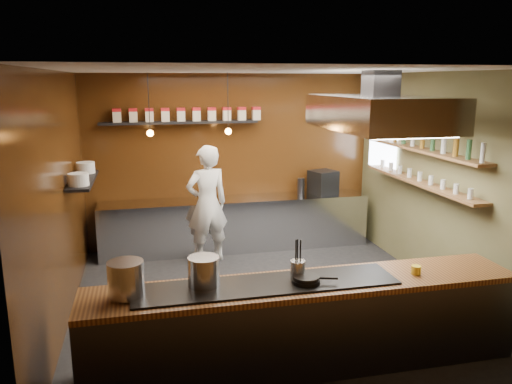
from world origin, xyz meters
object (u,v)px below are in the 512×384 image
object	(u,v)px
stockpot_small	(204,271)
chef	(207,204)
espresso_machine	(323,182)
extractor_hood	(379,112)
stockpot_large	(126,279)

from	to	relation	value
stockpot_small	chef	size ratio (longest dim) A/B	0.16
espresso_machine	stockpot_small	bearing A→B (deg)	-144.69
extractor_hood	stockpot_small	bearing A→B (deg)	-154.40
stockpot_small	chef	bearing A→B (deg)	82.04
espresso_machine	chef	xyz separation A→B (m)	(-2.14, -0.50, -0.16)
espresso_machine	chef	world-z (taller)	chef
extractor_hood	espresso_machine	world-z (taller)	extractor_hood
stockpot_small	espresso_machine	world-z (taller)	espresso_machine
chef	stockpot_large	bearing A→B (deg)	55.96
stockpot_large	extractor_hood	bearing A→B (deg)	21.12
extractor_hood	espresso_machine	distance (m)	2.95
stockpot_small	espresso_machine	size ratio (longest dim) A/B	0.73
chef	espresso_machine	bearing A→B (deg)	178.76
extractor_hood	stockpot_small	world-z (taller)	extractor_hood
extractor_hood	stockpot_small	distance (m)	2.93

